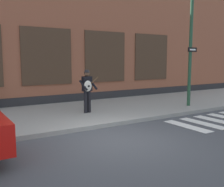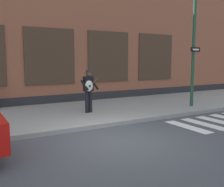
# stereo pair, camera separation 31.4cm
# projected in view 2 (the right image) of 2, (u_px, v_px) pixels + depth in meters

# --- Properties ---
(ground_plane) EXTENTS (160.00, 160.00, 0.00)m
(ground_plane) POSITION_uv_depth(u_px,v_px,m) (116.00, 140.00, 7.56)
(ground_plane) COLOR #424449
(sidewalk) EXTENTS (28.00, 5.01, 0.15)m
(sidewalk) POSITION_uv_depth(u_px,v_px,m) (69.00, 114.00, 10.85)
(sidewalk) COLOR gray
(sidewalk) RESTS_ON ground
(building_backdrop) EXTENTS (28.00, 4.06, 7.04)m
(building_backdrop) POSITION_uv_depth(u_px,v_px,m) (39.00, 37.00, 14.29)
(building_backdrop) COLOR #99563D
(building_backdrop) RESTS_ON ground
(busker) EXTENTS (0.75, 0.58, 1.74)m
(busker) POSITION_uv_depth(u_px,v_px,m) (89.00, 88.00, 10.58)
(busker) COLOR black
(busker) RESTS_ON sidewalk
(traffic_light) EXTENTS (0.60, 2.66, 5.05)m
(traffic_light) POSITION_uv_depth(u_px,v_px,m) (213.00, 27.00, 10.94)
(traffic_light) COLOR #234C33
(traffic_light) RESTS_ON sidewalk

